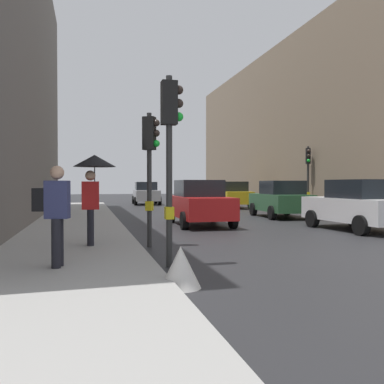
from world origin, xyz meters
TOP-DOWN VIEW (x-y plane):
  - sidewalk_kerb at (-6.95, 6.00)m, footprint 3.23×40.00m
  - building_facade_right at (11.33, 17.45)m, footprint 12.00×33.46m
  - traffic_light_near_left at (-5.01, -0.05)m, footprint 0.43×0.24m
  - traffic_light_near_right at (-5.01, 2.65)m, footprint 0.45×0.36m
  - traffic_light_mid_street at (5.02, 12.72)m, footprint 0.33×0.45m
  - car_red_sedan at (-2.32, 7.85)m, footprint 2.09×4.24m
  - car_yellow_taxi at (2.76, 18.83)m, footprint 2.10×4.24m
  - car_silver_hatchback at (-2.08, 25.16)m, footprint 2.17×4.28m
  - car_white_compact at (2.52, 4.76)m, footprint 2.20×4.29m
  - car_green_estate at (2.43, 10.67)m, footprint 2.26×4.32m
  - pedestrian_with_umbrella at (-6.43, 2.18)m, footprint 1.00×1.00m
  - pedestrian_with_grey_backpack at (-7.13, -0.40)m, footprint 0.64×0.39m
  - warning_sign_triangle at (-5.18, -1.76)m, footprint 0.64×0.64m

SIDE VIEW (x-z plane):
  - sidewalk_kerb at x=-6.95m, z-range 0.00..0.16m
  - warning_sign_triangle at x=-5.18m, z-range 0.00..0.65m
  - car_red_sedan at x=-2.32m, z-range 0.00..1.76m
  - car_yellow_taxi at x=2.76m, z-range 0.00..1.76m
  - car_silver_hatchback at x=-2.08m, z-range 0.00..1.76m
  - car_white_compact at x=2.52m, z-range 0.00..1.76m
  - car_green_estate at x=2.43m, z-range 0.00..1.76m
  - pedestrian_with_grey_backpack at x=-7.13m, z-range 0.28..2.05m
  - pedestrian_with_umbrella at x=-6.43m, z-range 0.77..2.91m
  - traffic_light_near_right at x=-5.01m, z-range 0.65..4.07m
  - traffic_light_mid_street at x=5.02m, z-range 0.69..4.33m
  - traffic_light_near_left at x=-5.01m, z-range 0.70..4.40m
  - building_facade_right at x=11.33m, z-range 0.00..10.60m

